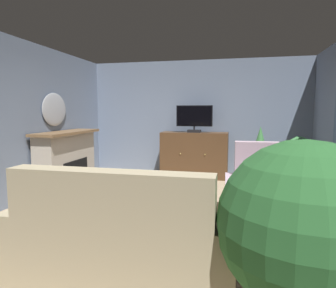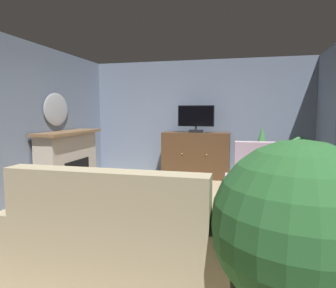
{
  "view_description": "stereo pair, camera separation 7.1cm",
  "coord_description": "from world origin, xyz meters",
  "px_view_note": "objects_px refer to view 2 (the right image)",
  "views": [
    {
      "loc": [
        0.94,
        -4.17,
        1.53
      ],
      "look_at": [
        -0.09,
        0.29,
        1.03
      ],
      "focal_mm": 32.17,
      "sensor_mm": 36.0,
      "label": 1
    },
    {
      "loc": [
        1.01,
        -4.15,
        1.53
      ],
      "look_at": [
        -0.09,
        0.29,
        1.03
      ],
      "focal_mm": 32.17,
      "sensor_mm": 36.0,
      "label": 2
    }
  ],
  "objects_px": {
    "folded_newspaper": "(148,193)",
    "cat": "(134,184)",
    "armchair_in_far_corner": "(257,201)",
    "tv_remote": "(147,191)",
    "wall_mirror_oval": "(56,110)",
    "potted_plant_on_hearth_side": "(299,227)",
    "sofa_floral": "(119,245)",
    "coffee_table": "(147,195)",
    "potted_plant_leafy_by_curtain": "(261,153)",
    "television": "(196,118)",
    "potted_plant_tall_palm_by_window": "(298,182)",
    "fireplace": "(69,161)",
    "tv_cabinet": "(196,156)"
  },
  "relations": [
    {
      "from": "tv_cabinet",
      "to": "television",
      "type": "height_order",
      "value": "television"
    },
    {
      "from": "television",
      "to": "potted_plant_leafy_by_curtain",
      "type": "bearing_deg",
      "value": -15.72
    },
    {
      "from": "folded_newspaper",
      "to": "sofa_floral",
      "type": "xyz_separation_m",
      "value": [
        0.16,
        -1.32,
        -0.1
      ]
    },
    {
      "from": "coffee_table",
      "to": "potted_plant_on_hearth_side",
      "type": "bearing_deg",
      "value": -45.98
    },
    {
      "from": "folded_newspaper",
      "to": "fireplace",
      "type": "bearing_deg",
      "value": 124.14
    },
    {
      "from": "coffee_table",
      "to": "sofa_floral",
      "type": "distance_m",
      "value": 1.42
    },
    {
      "from": "coffee_table",
      "to": "tv_remote",
      "type": "height_order",
      "value": "tv_remote"
    },
    {
      "from": "fireplace",
      "to": "cat",
      "type": "bearing_deg",
      "value": 14.34
    },
    {
      "from": "television",
      "to": "tv_remote",
      "type": "distance_m",
      "value": 3.18
    },
    {
      "from": "fireplace",
      "to": "television",
      "type": "bearing_deg",
      "value": 34.68
    },
    {
      "from": "wall_mirror_oval",
      "to": "sofa_floral",
      "type": "xyz_separation_m",
      "value": [
        2.52,
        -2.86,
        -1.21
      ]
    },
    {
      "from": "coffee_table",
      "to": "folded_newspaper",
      "type": "xyz_separation_m",
      "value": [
        0.04,
        -0.08,
        0.06
      ]
    },
    {
      "from": "sofa_floral",
      "to": "potted_plant_tall_palm_by_window",
      "type": "distance_m",
      "value": 3.9
    },
    {
      "from": "television",
      "to": "cat",
      "type": "bearing_deg",
      "value": -129.61
    },
    {
      "from": "fireplace",
      "to": "wall_mirror_oval",
      "type": "distance_m",
      "value": 1.05
    },
    {
      "from": "tv_remote",
      "to": "potted_plant_on_hearth_side",
      "type": "distance_m",
      "value": 2.33
    },
    {
      "from": "wall_mirror_oval",
      "to": "potted_plant_tall_palm_by_window",
      "type": "bearing_deg",
      "value": 5.76
    },
    {
      "from": "coffee_table",
      "to": "potted_plant_tall_palm_by_window",
      "type": "height_order",
      "value": "potted_plant_tall_palm_by_window"
    },
    {
      "from": "folded_newspaper",
      "to": "potted_plant_on_hearth_side",
      "type": "xyz_separation_m",
      "value": [
        1.58,
        -1.59,
        0.3
      ]
    },
    {
      "from": "tv_remote",
      "to": "coffee_table",
      "type": "bearing_deg",
      "value": 28.11
    },
    {
      "from": "television",
      "to": "sofa_floral",
      "type": "bearing_deg",
      "value": -90.04
    },
    {
      "from": "potted_plant_tall_palm_by_window",
      "to": "cat",
      "type": "xyz_separation_m",
      "value": [
        -3.08,
        -0.14,
        -0.18
      ]
    },
    {
      "from": "wall_mirror_oval",
      "to": "armchair_in_far_corner",
      "type": "relative_size",
      "value": 0.71
    },
    {
      "from": "armchair_in_far_corner",
      "to": "tv_cabinet",
      "type": "bearing_deg",
      "value": 114.17
    },
    {
      "from": "fireplace",
      "to": "sofa_floral",
      "type": "height_order",
      "value": "fireplace"
    },
    {
      "from": "sofa_floral",
      "to": "cat",
      "type": "xyz_separation_m",
      "value": [
        -1.04,
        3.18,
        -0.26
      ]
    },
    {
      "from": "sofa_floral",
      "to": "armchair_in_far_corner",
      "type": "xyz_separation_m",
      "value": [
        1.25,
        1.7,
        -0.02
      ]
    },
    {
      "from": "sofa_floral",
      "to": "potted_plant_on_hearth_side",
      "type": "xyz_separation_m",
      "value": [
        1.42,
        -0.27,
        0.4
      ]
    },
    {
      "from": "potted_plant_tall_palm_by_window",
      "to": "potted_plant_leafy_by_curtain",
      "type": "bearing_deg",
      "value": 130.39
    },
    {
      "from": "folded_newspaper",
      "to": "cat",
      "type": "relative_size",
      "value": 0.51
    },
    {
      "from": "fireplace",
      "to": "potted_plant_tall_palm_by_window",
      "type": "height_order",
      "value": "fireplace"
    },
    {
      "from": "television",
      "to": "wall_mirror_oval",
      "type": "bearing_deg",
      "value": -148.04
    },
    {
      "from": "coffee_table",
      "to": "potted_plant_leafy_by_curtain",
      "type": "bearing_deg",
      "value": 58.31
    },
    {
      "from": "potted_plant_on_hearth_side",
      "to": "wall_mirror_oval",
      "type": "bearing_deg",
      "value": 141.54
    },
    {
      "from": "tv_remote",
      "to": "armchair_in_far_corner",
      "type": "relative_size",
      "value": 0.15
    },
    {
      "from": "fireplace",
      "to": "folded_newspaper",
      "type": "distance_m",
      "value": 2.61
    },
    {
      "from": "folded_newspaper",
      "to": "cat",
      "type": "bearing_deg",
      "value": 95.56
    },
    {
      "from": "folded_newspaper",
      "to": "sofa_floral",
      "type": "distance_m",
      "value": 1.34
    },
    {
      "from": "cat",
      "to": "potted_plant_tall_palm_by_window",
      "type": "bearing_deg",
      "value": 2.68
    },
    {
      "from": "sofa_floral",
      "to": "potted_plant_on_hearth_side",
      "type": "bearing_deg",
      "value": -10.75
    },
    {
      "from": "television",
      "to": "potted_plant_tall_palm_by_window",
      "type": "distance_m",
      "value": 2.57
    },
    {
      "from": "coffee_table",
      "to": "tv_remote",
      "type": "distance_m",
      "value": 0.07
    },
    {
      "from": "armchair_in_far_corner",
      "to": "tv_remote",
      "type": "bearing_deg",
      "value": -167.9
    },
    {
      "from": "tv_remote",
      "to": "potted_plant_on_hearth_side",
      "type": "xyz_separation_m",
      "value": [
        1.6,
        -1.66,
        0.29
      ]
    },
    {
      "from": "armchair_in_far_corner",
      "to": "cat",
      "type": "height_order",
      "value": "armchair_in_far_corner"
    },
    {
      "from": "wall_mirror_oval",
      "to": "television",
      "type": "bearing_deg",
      "value": 31.96
    },
    {
      "from": "television",
      "to": "potted_plant_on_hearth_side",
      "type": "bearing_deg",
      "value": -73.27
    },
    {
      "from": "wall_mirror_oval",
      "to": "potted_plant_leafy_by_curtain",
      "type": "distance_m",
      "value": 4.22
    },
    {
      "from": "potted_plant_on_hearth_side",
      "to": "cat",
      "type": "xyz_separation_m",
      "value": [
        -2.46,
        3.44,
        -0.66
      ]
    },
    {
      "from": "coffee_table",
      "to": "armchair_in_far_corner",
      "type": "bearing_deg",
      "value": 11.75
    }
  ]
}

